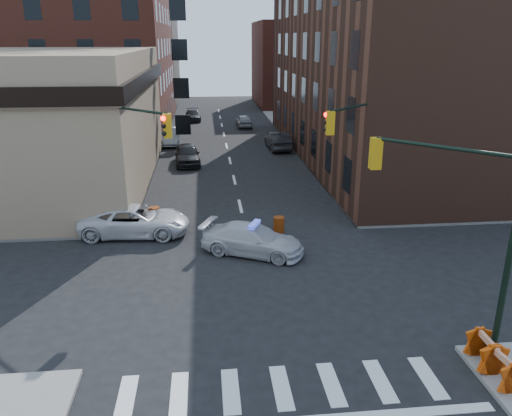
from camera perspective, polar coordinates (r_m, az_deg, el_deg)
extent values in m
plane|color=black|center=(21.34, 0.16, -8.40)|extent=(140.00, 140.00, 0.00)
cube|color=gray|center=(58.16, 19.89, 8.20)|extent=(34.00, 54.50, 0.15)
cube|color=maroon|center=(61.16, -22.92, 19.62)|extent=(25.00, 25.00, 24.00)
cube|color=#4A2A1D|center=(44.08, 14.52, 14.72)|extent=(14.00, 34.00, 14.00)
cube|color=brown|center=(82.08, -16.43, 16.96)|extent=(20.00, 18.00, 16.00)
cube|color=maroon|center=(78.59, 6.12, 16.07)|extent=(16.00, 16.00, 12.00)
cylinder|color=black|center=(16.34, 27.25, -3.51)|extent=(0.20, 0.20, 8.00)
cylinder|color=black|center=(17.98, 25.42, -14.65)|extent=(0.44, 0.44, 0.50)
cylinder|color=black|center=(16.18, 20.84, 6.47)|extent=(3.27, 3.27, 0.12)
cube|color=#BF8C0C|center=(17.10, 13.52, 6.08)|extent=(0.35, 0.35, 1.05)
sphere|color=#FF0C05|center=(17.23, 13.94, 7.33)|extent=(0.22, 0.22, 0.22)
sphere|color=black|center=(17.29, 13.85, 6.27)|extent=(0.22, 0.22, 0.22)
sphere|color=black|center=(17.36, 13.77, 5.20)|extent=(0.22, 0.22, 0.22)
cylinder|color=black|center=(26.22, -16.36, 5.73)|extent=(0.20, 0.20, 8.00)
cylinder|color=black|center=(27.28, -15.64, -1.96)|extent=(0.44, 0.44, 0.50)
cylinder|color=black|center=(23.99, -13.77, 10.86)|extent=(3.27, 3.27, 0.12)
cube|color=#BF8C0C|center=(22.33, -10.09, 9.24)|extent=(0.35, 0.35, 1.05)
sphere|color=#FF0C05|center=(22.14, -10.57, 10.05)|extent=(0.22, 0.22, 0.22)
sphere|color=black|center=(22.19, -10.52, 9.21)|extent=(0.22, 0.22, 0.22)
sphere|color=black|center=(22.24, -10.47, 8.37)|extent=(0.22, 0.22, 0.22)
cylinder|color=black|center=(27.24, 13.19, 6.47)|extent=(0.20, 0.20, 8.00)
cylinder|color=black|center=(28.26, 12.63, -0.97)|extent=(0.44, 0.44, 0.50)
cylinder|color=black|center=(24.84, 11.26, 11.30)|extent=(3.27, 3.27, 0.12)
cube|color=#BF8C0C|center=(22.97, 8.48, 9.59)|extent=(0.35, 0.35, 1.05)
sphere|color=#FF0C05|center=(23.03, 8.04, 10.52)|extent=(0.22, 0.22, 0.22)
sphere|color=black|center=(23.08, 8.00, 9.71)|extent=(0.22, 0.22, 0.22)
sphere|color=black|center=(23.13, 7.97, 8.90)|extent=(0.22, 0.22, 0.22)
cylinder|color=black|center=(46.60, 6.05, 8.51)|extent=(0.24, 0.24, 2.60)
sphere|color=#984516|center=(46.28, 6.14, 11.01)|extent=(3.00, 3.00, 3.00)
cylinder|color=black|center=(54.35, 4.33, 10.05)|extent=(0.24, 0.24, 2.60)
sphere|color=#984516|center=(54.07, 4.38, 12.19)|extent=(3.00, 3.00, 3.00)
imported|color=silver|center=(23.69, -0.39, -3.63)|extent=(5.29, 3.84, 1.42)
imported|color=silver|center=(26.66, -13.69, -1.40)|extent=(5.77, 2.96, 1.56)
imported|color=black|center=(41.01, -7.86, 6.11)|extent=(2.26, 4.92, 1.64)
imported|color=gray|center=(49.04, -9.75, 8.08)|extent=(1.92, 4.89, 1.59)
imported|color=black|center=(63.12, -7.22, 10.48)|extent=(2.05, 4.67, 1.34)
imported|color=black|center=(46.23, 2.50, 7.70)|extent=(2.00, 4.99, 1.61)
imported|color=#95989D|center=(58.18, -1.39, 9.94)|extent=(1.78, 4.18, 1.41)
imported|color=black|center=(28.24, -21.70, -0.46)|extent=(0.69, 0.48, 1.84)
imported|color=black|center=(27.08, -19.18, -0.81)|extent=(1.07, 0.90, 1.97)
imported|color=#1E232E|center=(31.18, -22.64, 1.01)|extent=(0.89, 1.03, 1.67)
cylinder|color=orange|center=(25.92, 2.62, -2.10)|extent=(0.60, 0.60, 1.01)
cylinder|color=#DD410A|center=(27.62, -11.53, -1.03)|extent=(0.63, 0.63, 1.11)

